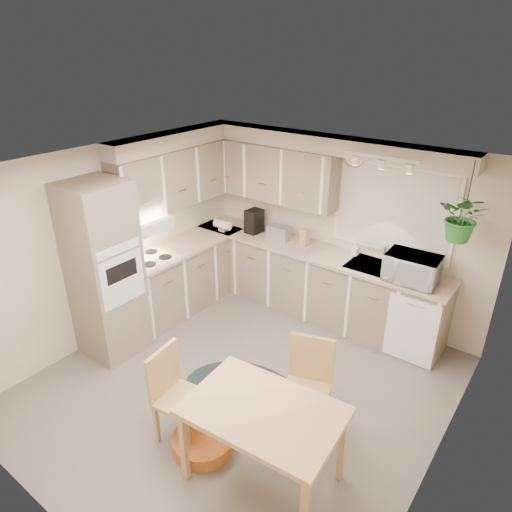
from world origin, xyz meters
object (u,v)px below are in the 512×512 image
Objects in this scene: braided_rug at (241,393)px; pet_bed at (203,442)px; dining_table at (263,445)px; chair_left at (182,397)px; chair_back at (306,391)px; microwave at (412,265)px.

pet_bed reaches higher than braided_rug.
braided_rug is (-0.80, 0.71, -0.39)m from dining_table.
chair_left is 1.15m from chair_back.
chair_left is 1.62× the size of pet_bed.
pet_bed is 2.92m from microwave.
dining_table is 0.93× the size of braided_rug.
dining_table is 1.30× the size of chair_back.
chair_back is 1.64× the size of microwave.
chair_left is at bearing 22.48° from chair_back.
braided_rug is (-0.80, 0.03, -0.47)m from chair_back.
chair_back is at bearing 122.83° from chair_left.
dining_table is at bearing -98.52° from microwave.
microwave is (0.26, 1.83, 0.66)m from chair_back.
braided_rug is 2.28× the size of microwave.
braided_rug is 0.79m from pet_bed.
microwave reaches higher than braided_rug.
dining_table is at bearing 86.88° from chair_left.
braided_rug is 2.31× the size of pet_bed.
chair_left is at bearing 179.88° from pet_bed.
dining_table is 1.33× the size of chair_left.
chair_back reaches higher than pet_bed.
microwave is (0.26, 2.50, 0.75)m from dining_table.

